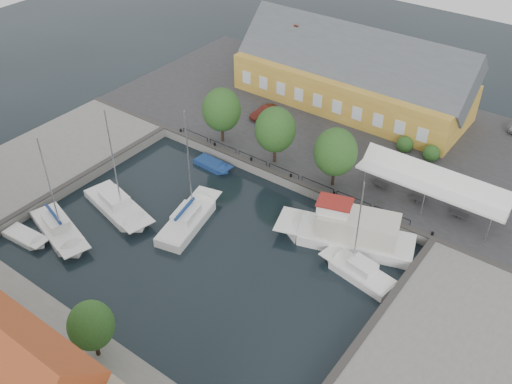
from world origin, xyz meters
TOP-DOWN VIEW (x-y plane):
  - ground at (0.00, 0.00)m, footprint 140.00×140.00m
  - north_quay at (0.00, 23.00)m, footprint 56.00×26.00m
  - west_quay at (-22.00, -2.00)m, footprint 12.00×24.00m
  - east_quay at (22.00, -2.00)m, footprint 12.00×24.00m
  - quay_edge_fittings at (0.02, 4.75)m, footprint 56.00×24.72m
  - warehouse at (-2.60, 28.36)m, footprint 28.56×14.00m
  - tent_canopy at (14.00, 14.50)m, footprint 14.00×4.00m
  - quay_trees at (-2.00, 12.00)m, footprint 18.20×4.20m
  - car_red at (-8.35, 19.12)m, footprint 2.19×4.05m
  - center_sailboat at (-3.31, -0.10)m, footprint 4.49×9.04m
  - trawler at (10.06, 6.51)m, footprint 12.88×7.23m
  - east_boat_a at (12.69, 3.31)m, footprint 7.06×3.39m
  - west_boat_c at (-10.21, -2.60)m, footprint 9.20×4.76m
  - west_boat_d at (-11.90, -8.16)m, footprint 8.68×4.75m
  - launch_sw at (-13.71, -10.49)m, footprint 4.74×2.09m
  - launch_nw at (-7.64, 8.54)m, footprint 4.51×1.95m

SIDE VIEW (x-z plane):
  - ground at x=0.00m, z-range 0.00..0.00m
  - launch_nw at x=-7.64m, z-range -0.35..0.53m
  - launch_sw at x=-13.71m, z-range -0.40..0.58m
  - west_boat_c at x=-10.21m, z-range -5.70..6.22m
  - east_boat_a at x=12.69m, z-range -4.68..5.21m
  - west_boat_d at x=-11.90m, z-range -5.36..5.91m
  - center_sailboat at x=-3.31m, z-range -5.68..6.41m
  - north_quay at x=0.00m, z-range 0.00..1.00m
  - west_quay at x=-22.00m, z-range 0.00..1.00m
  - east_quay at x=22.00m, z-range 0.00..1.00m
  - trawler at x=10.06m, z-range -1.48..3.52m
  - quay_edge_fittings at x=0.02m, z-range 0.86..1.26m
  - car_red at x=-8.35m, z-range 1.00..2.27m
  - tent_canopy at x=14.00m, z-range 2.27..5.10m
  - warehouse at x=-2.60m, z-range -0.35..9.20m
  - quay_trees at x=-2.00m, z-range 1.73..8.03m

